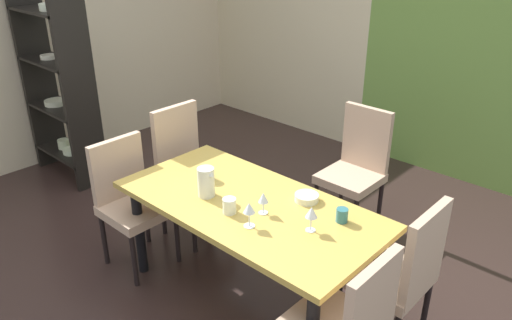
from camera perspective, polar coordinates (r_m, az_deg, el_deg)
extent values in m
cube|color=#30221F|center=(3.79, -4.77, -12.56)|extent=(5.65, 5.52, 0.02)
cube|color=beige|center=(6.18, 3.18, 15.48)|extent=(2.38, 0.10, 2.53)
cube|color=beige|center=(5.50, -25.80, 11.86)|extent=(0.10, 5.52, 2.53)
cube|color=gold|center=(3.15, -0.86, -5.16)|extent=(1.73, 0.86, 0.04)
cylinder|color=black|center=(4.01, -5.52, -4.19)|extent=(0.07, 0.07, 0.70)
cylinder|color=black|center=(3.21, 13.61, -13.22)|extent=(0.07, 0.07, 0.70)
cylinder|color=black|center=(3.67, -13.19, -7.80)|extent=(0.07, 0.07, 0.70)
cube|color=tan|center=(3.08, 14.67, -12.75)|extent=(0.44, 0.44, 0.07)
cube|color=tan|center=(2.86, 18.76, -10.08)|extent=(0.05, 0.42, 0.52)
cylinder|color=black|center=(3.17, 9.31, -16.60)|extent=(0.04, 0.04, 0.42)
cylinder|color=black|center=(3.43, 12.98, -13.27)|extent=(0.04, 0.04, 0.42)
cylinder|color=black|center=(3.31, 18.81, -15.72)|extent=(0.04, 0.04, 0.42)
cube|color=tan|center=(3.98, -7.01, -2.71)|extent=(0.44, 0.44, 0.07)
cube|color=tan|center=(3.99, -9.11, 2.03)|extent=(0.05, 0.42, 0.60)
cylinder|color=black|center=(4.09, -3.05, -5.70)|extent=(0.04, 0.04, 0.42)
cylinder|color=black|center=(3.87, -7.10, -7.79)|extent=(0.04, 0.04, 0.42)
cylinder|color=black|center=(4.33, -6.58, -3.91)|extent=(0.04, 0.04, 0.42)
cylinder|color=black|center=(4.13, -10.56, -5.76)|extent=(0.04, 0.04, 0.42)
cube|color=tan|center=(3.70, -13.40, -5.56)|extent=(0.44, 0.44, 0.07)
cube|color=tan|center=(3.74, -15.53, -1.19)|extent=(0.05, 0.42, 0.49)
cylinder|color=black|center=(3.79, -9.00, -8.75)|extent=(0.04, 0.04, 0.42)
cylinder|color=black|center=(3.62, -13.75, -11.09)|extent=(0.04, 0.04, 0.42)
cylinder|color=black|center=(4.05, -12.40, -6.61)|extent=(0.04, 0.04, 0.42)
cylinder|color=black|center=(3.89, -16.96, -8.65)|extent=(0.04, 0.04, 0.42)
cube|color=tan|center=(2.48, 13.07, -16.10)|extent=(0.05, 0.42, 0.49)
cube|color=tan|center=(4.10, 10.70, -2.09)|extent=(0.44, 0.44, 0.07)
cube|color=tan|center=(4.14, 12.51, 2.27)|extent=(0.42, 0.05, 0.55)
cylinder|color=black|center=(3.99, 11.22, -7.00)|extent=(0.04, 0.04, 0.42)
cylinder|color=black|center=(4.17, 6.81, -5.19)|extent=(0.04, 0.04, 0.42)
cylinder|color=black|center=(4.28, 13.95, -4.93)|extent=(0.04, 0.04, 0.42)
cylinder|color=black|center=(4.45, 9.73, -3.32)|extent=(0.04, 0.04, 0.42)
cube|color=black|center=(5.51, -23.60, 8.61)|extent=(0.05, 0.33, 1.85)
cube|color=black|center=(4.81, -19.48, 7.07)|extent=(0.05, 0.33, 1.85)
cube|color=black|center=(5.38, -20.51, 0.84)|extent=(0.83, 0.33, 0.02)
cylinder|color=white|center=(5.32, -20.26, 1.01)|extent=(0.18, 0.18, 0.05)
cylinder|color=beige|center=(5.45, -21.14, 1.73)|extent=(0.11, 0.11, 0.10)
cube|color=black|center=(5.22, -21.27, 5.48)|extent=(0.83, 0.33, 0.02)
cylinder|color=beige|center=(5.32, -21.97, 6.13)|extent=(0.20, 0.20, 0.05)
cube|color=black|center=(5.09, -22.09, 10.37)|extent=(0.83, 0.33, 0.02)
cylinder|color=white|center=(5.17, -22.64, 10.84)|extent=(0.15, 0.15, 0.04)
cube|color=black|center=(5.01, -22.98, 15.47)|extent=(0.83, 0.33, 0.02)
cylinder|color=white|center=(4.90, -22.45, 15.88)|extent=(0.19, 0.19, 0.06)
cylinder|color=silver|center=(2.90, -0.77, -7.53)|extent=(0.07, 0.07, 0.00)
cylinder|color=silver|center=(2.88, -0.78, -6.76)|extent=(0.01, 0.01, 0.09)
cone|color=silver|center=(2.84, -0.78, -5.48)|extent=(0.07, 0.07, 0.06)
cylinder|color=silver|center=(3.02, 0.83, -6.04)|extent=(0.06, 0.06, 0.00)
cylinder|color=silver|center=(3.00, 0.83, -5.42)|extent=(0.01, 0.01, 0.07)
cone|color=silver|center=(2.97, 0.84, -4.30)|extent=(0.06, 0.06, 0.06)
cylinder|color=silver|center=(2.88, 6.25, -7.97)|extent=(0.06, 0.06, 0.00)
cylinder|color=silver|center=(2.86, 6.29, -7.23)|extent=(0.01, 0.01, 0.08)
cone|color=silver|center=(2.82, 6.36, -5.95)|extent=(0.07, 0.07, 0.06)
cylinder|color=#E9E8C8|center=(3.16, 5.81, -4.30)|extent=(0.15, 0.15, 0.04)
cylinder|color=silver|center=(3.01, -3.05, -5.24)|extent=(0.08, 0.08, 0.10)
cylinder|color=#29568D|center=(3.41, -5.57, -1.51)|extent=(0.08, 0.08, 0.09)
cylinder|color=#2E6970|center=(2.97, 9.80, -6.23)|extent=(0.07, 0.07, 0.08)
cylinder|color=silver|center=(3.18, -5.73, -2.53)|extent=(0.11, 0.11, 0.19)
cone|color=silver|center=(3.11, -5.19, -1.48)|extent=(0.04, 0.04, 0.04)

